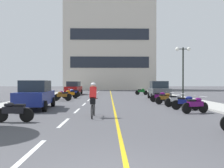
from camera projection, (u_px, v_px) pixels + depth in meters
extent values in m
plane|color=#47474C|center=(109.00, 98.00, 24.54)|extent=(140.00, 140.00, 0.00)
cube|color=#A8A8A3|center=(50.00, 96.00, 27.43)|extent=(2.40, 72.00, 0.12)
cube|color=#A8A8A3|center=(168.00, 96.00, 27.65)|extent=(2.40, 72.00, 0.12)
cube|color=silver|center=(31.00, 152.00, 5.51)|extent=(0.14, 2.20, 0.01)
cube|color=silver|center=(64.00, 123.00, 9.51)|extent=(0.14, 2.20, 0.01)
cube|color=silver|center=(77.00, 111.00, 13.51)|extent=(0.14, 2.20, 0.01)
cube|color=silver|center=(84.00, 104.00, 17.51)|extent=(0.14, 2.20, 0.01)
cube|color=silver|center=(89.00, 100.00, 21.51)|extent=(0.14, 2.20, 0.01)
cube|color=silver|center=(92.00, 97.00, 25.51)|extent=(0.14, 2.20, 0.01)
cube|color=silver|center=(94.00, 95.00, 29.51)|extent=(0.14, 2.20, 0.01)
cube|color=silver|center=(96.00, 94.00, 33.51)|extent=(0.14, 2.20, 0.01)
cube|color=silver|center=(97.00, 92.00, 37.51)|extent=(0.14, 2.20, 0.01)
cube|color=silver|center=(98.00, 91.00, 41.51)|extent=(0.14, 2.20, 0.01)
cube|color=silver|center=(99.00, 91.00, 45.51)|extent=(0.14, 2.20, 0.01)
cube|color=silver|center=(100.00, 90.00, 49.50)|extent=(0.14, 2.20, 0.01)
cube|color=gold|center=(111.00, 96.00, 27.54)|extent=(0.12, 66.00, 0.01)
cube|color=beige|center=(110.00, 47.00, 52.88)|extent=(20.16, 8.85, 20.10)
cube|color=#1E232D|center=(110.00, 62.00, 48.44)|extent=(16.94, 0.10, 2.41)
cube|color=#1E232D|center=(110.00, 34.00, 48.39)|extent=(16.94, 0.10, 2.41)
cylinder|color=black|center=(183.00, 73.00, 21.48)|extent=(0.14, 0.14, 4.91)
cylinder|color=black|center=(183.00, 49.00, 21.46)|extent=(1.10, 0.08, 0.08)
sphere|color=white|center=(177.00, 49.00, 21.45)|extent=(0.36, 0.36, 0.36)
sphere|color=white|center=(189.00, 49.00, 21.47)|extent=(0.36, 0.36, 0.36)
cylinder|color=black|center=(28.00, 102.00, 15.75)|extent=(0.27, 0.65, 0.64)
cylinder|color=black|center=(53.00, 102.00, 15.90)|extent=(0.27, 0.65, 0.64)
cylinder|color=black|center=(15.00, 106.00, 12.96)|extent=(0.27, 0.65, 0.64)
cylinder|color=black|center=(45.00, 106.00, 13.11)|extent=(0.27, 0.65, 0.64)
cube|color=navy|center=(36.00, 98.00, 14.42)|extent=(2.00, 4.31, 0.80)
cube|color=#1E2833|center=(36.00, 86.00, 14.42)|extent=(1.72, 2.31, 0.70)
cylinder|color=black|center=(149.00, 95.00, 24.21)|extent=(0.26, 0.65, 0.64)
cylinder|color=black|center=(165.00, 95.00, 24.12)|extent=(0.26, 0.65, 0.64)
cylinder|color=black|center=(152.00, 97.00, 21.41)|extent=(0.26, 0.65, 0.64)
cylinder|color=black|center=(170.00, 97.00, 21.32)|extent=(0.26, 0.65, 0.64)
cube|color=#4C5156|center=(159.00, 92.00, 22.76)|extent=(1.99, 4.31, 0.80)
cube|color=#1E2833|center=(159.00, 85.00, 22.75)|extent=(1.71, 2.30, 0.70)
cylinder|color=black|center=(70.00, 92.00, 32.75)|extent=(0.26, 0.65, 0.64)
cylinder|color=black|center=(81.00, 92.00, 32.69)|extent=(0.26, 0.65, 0.64)
cylinder|color=black|center=(65.00, 93.00, 29.96)|extent=(0.26, 0.65, 0.64)
cylinder|color=black|center=(78.00, 93.00, 29.89)|extent=(0.26, 0.65, 0.64)
cube|color=maroon|center=(74.00, 89.00, 31.32)|extent=(1.93, 4.29, 0.80)
cube|color=#1E2833|center=(74.00, 84.00, 31.31)|extent=(1.68, 2.28, 0.70)
cylinder|color=black|center=(1.00, 115.00, 9.63)|extent=(0.60, 0.11, 0.60)
cylinder|color=black|center=(27.00, 115.00, 9.66)|extent=(0.60, 0.11, 0.60)
cube|color=black|center=(14.00, 110.00, 9.65)|extent=(0.90, 0.29, 0.28)
ellipsoid|color=black|center=(9.00, 105.00, 9.64)|extent=(0.44, 0.24, 0.22)
cube|color=black|center=(20.00, 105.00, 9.65)|extent=(0.44, 0.24, 0.10)
cylinder|color=silver|center=(1.00, 101.00, 9.63)|extent=(0.04, 0.60, 0.03)
cylinder|color=black|center=(203.00, 107.00, 12.59)|extent=(0.60, 0.28, 0.60)
cylinder|color=black|center=(187.00, 108.00, 12.24)|extent=(0.60, 0.28, 0.60)
cube|color=#590C59|center=(195.00, 104.00, 12.41)|extent=(0.94, 0.54, 0.28)
ellipsoid|color=#590C59|center=(198.00, 100.00, 12.48)|extent=(0.49, 0.36, 0.22)
cube|color=black|center=(191.00, 100.00, 12.33)|extent=(0.49, 0.36, 0.10)
cylinder|color=silver|center=(203.00, 97.00, 12.59)|extent=(0.21, 0.58, 0.03)
cylinder|color=black|center=(195.00, 105.00, 13.65)|extent=(0.60, 0.28, 0.60)
cylinder|color=black|center=(176.00, 105.00, 13.98)|extent=(0.60, 0.28, 0.60)
cube|color=navy|center=(186.00, 102.00, 13.81)|extent=(0.94, 0.55, 0.28)
ellipsoid|color=navy|center=(189.00, 98.00, 13.75)|extent=(0.49, 0.37, 0.22)
cube|color=black|center=(181.00, 98.00, 13.89)|extent=(0.49, 0.37, 0.10)
cylinder|color=silver|center=(195.00, 96.00, 13.65)|extent=(0.22, 0.58, 0.03)
cylinder|color=black|center=(183.00, 102.00, 15.83)|extent=(0.61, 0.22, 0.60)
cylinder|color=black|center=(169.00, 103.00, 15.59)|extent=(0.61, 0.22, 0.60)
cube|color=#B2B2B7|center=(176.00, 99.00, 15.71)|extent=(0.94, 0.46, 0.28)
ellipsoid|color=#B2B2B7|center=(178.00, 96.00, 15.75)|extent=(0.48, 0.32, 0.22)
cube|color=black|center=(173.00, 96.00, 15.65)|extent=(0.48, 0.32, 0.10)
cylinder|color=silver|center=(183.00, 94.00, 15.82)|extent=(0.15, 0.59, 0.03)
cylinder|color=black|center=(172.00, 100.00, 17.67)|extent=(0.61, 0.24, 0.60)
cylinder|color=black|center=(159.00, 100.00, 17.39)|extent=(0.61, 0.24, 0.60)
cube|color=brown|center=(165.00, 98.00, 17.53)|extent=(0.94, 0.49, 0.28)
ellipsoid|color=brown|center=(168.00, 95.00, 17.58)|extent=(0.49, 0.34, 0.22)
cube|color=black|center=(162.00, 95.00, 17.46)|extent=(0.49, 0.34, 0.10)
cylinder|color=silver|center=(172.00, 93.00, 17.66)|extent=(0.18, 0.59, 0.03)
cylinder|color=black|center=(167.00, 99.00, 19.18)|extent=(0.61, 0.24, 0.60)
cylinder|color=black|center=(153.00, 99.00, 19.41)|extent=(0.61, 0.24, 0.60)
cube|color=#590C59|center=(160.00, 96.00, 19.29)|extent=(0.94, 0.48, 0.28)
ellipsoid|color=#590C59|center=(162.00, 94.00, 19.25)|extent=(0.48, 0.34, 0.22)
cube|color=black|center=(157.00, 94.00, 19.35)|extent=(0.48, 0.34, 0.10)
cylinder|color=silver|center=(167.00, 92.00, 19.17)|extent=(0.17, 0.59, 0.03)
cylinder|color=black|center=(56.00, 98.00, 20.57)|extent=(0.60, 0.11, 0.60)
cylinder|color=black|center=(68.00, 98.00, 20.58)|extent=(0.60, 0.11, 0.60)
cube|color=brown|center=(62.00, 95.00, 20.57)|extent=(0.90, 0.29, 0.28)
ellipsoid|color=brown|center=(60.00, 93.00, 20.57)|extent=(0.44, 0.25, 0.22)
cube|color=black|center=(65.00, 93.00, 20.57)|extent=(0.44, 0.25, 0.10)
cylinder|color=silver|center=(56.00, 91.00, 20.57)|extent=(0.04, 0.60, 0.03)
cylinder|color=black|center=(58.00, 96.00, 22.28)|extent=(0.61, 0.14, 0.60)
cylinder|color=black|center=(69.00, 96.00, 22.23)|extent=(0.61, 0.14, 0.60)
cube|color=#590C59|center=(63.00, 94.00, 22.26)|extent=(0.92, 0.34, 0.28)
ellipsoid|color=#590C59|center=(61.00, 92.00, 22.26)|extent=(0.45, 0.27, 0.22)
cube|color=black|center=(66.00, 92.00, 22.24)|extent=(0.45, 0.27, 0.10)
cylinder|color=silver|center=(58.00, 90.00, 22.28)|extent=(0.07, 0.60, 0.03)
cylinder|color=black|center=(65.00, 96.00, 23.54)|extent=(0.61, 0.24, 0.60)
cylinder|color=black|center=(75.00, 96.00, 23.83)|extent=(0.61, 0.24, 0.60)
cube|color=orange|center=(70.00, 94.00, 23.68)|extent=(0.94, 0.49, 0.28)
ellipsoid|color=orange|center=(68.00, 91.00, 23.63)|extent=(0.49, 0.34, 0.22)
cube|color=black|center=(72.00, 92.00, 23.75)|extent=(0.49, 0.34, 0.10)
cylinder|color=silver|center=(65.00, 90.00, 23.54)|extent=(0.18, 0.59, 0.03)
cylinder|color=black|center=(69.00, 94.00, 26.64)|extent=(0.60, 0.26, 0.60)
cylinder|color=black|center=(78.00, 94.00, 26.35)|extent=(0.60, 0.26, 0.60)
cube|color=navy|center=(73.00, 92.00, 26.49)|extent=(0.94, 0.52, 0.28)
ellipsoid|color=navy|center=(72.00, 90.00, 26.54)|extent=(0.49, 0.35, 0.22)
cube|color=black|center=(75.00, 91.00, 26.43)|extent=(0.49, 0.35, 0.10)
cylinder|color=silver|center=(69.00, 89.00, 26.63)|extent=(0.19, 0.59, 0.03)
cylinder|color=black|center=(69.00, 93.00, 28.37)|extent=(0.61, 0.22, 0.60)
cylinder|color=black|center=(78.00, 93.00, 28.60)|extent=(0.61, 0.22, 0.60)
cube|color=#B2B2B7|center=(73.00, 92.00, 28.48)|extent=(0.94, 0.45, 0.28)
ellipsoid|color=#B2B2B7|center=(72.00, 90.00, 28.44)|extent=(0.48, 0.32, 0.22)
cube|color=black|center=(75.00, 90.00, 28.53)|extent=(0.48, 0.32, 0.10)
cylinder|color=silver|center=(69.00, 89.00, 28.36)|extent=(0.15, 0.59, 0.03)
cylinder|color=black|center=(146.00, 93.00, 30.06)|extent=(0.60, 0.27, 0.60)
cylinder|color=black|center=(137.00, 93.00, 30.37)|extent=(0.60, 0.27, 0.60)
cube|color=#0C4C19|center=(142.00, 91.00, 30.21)|extent=(0.94, 0.53, 0.28)
ellipsoid|color=#0C4C19|center=(143.00, 89.00, 30.15)|extent=(0.49, 0.36, 0.22)
cube|color=black|center=(140.00, 90.00, 30.28)|extent=(0.49, 0.36, 0.10)
cylinder|color=silver|center=(146.00, 88.00, 30.05)|extent=(0.21, 0.58, 0.03)
torus|color=black|center=(94.00, 109.00, 11.60)|extent=(0.06, 0.72, 0.72)
torus|color=black|center=(92.00, 111.00, 10.55)|extent=(0.06, 0.72, 0.72)
cylinder|color=black|center=(93.00, 104.00, 11.05)|extent=(0.07, 0.95, 0.04)
cube|color=black|center=(93.00, 100.00, 10.90)|extent=(0.11, 0.20, 0.06)
cylinder|color=black|center=(94.00, 98.00, 11.50)|extent=(0.42, 0.04, 0.03)
cube|color=black|center=(93.00, 101.00, 10.95)|extent=(0.25, 0.37, 0.28)
cube|color=red|center=(93.00, 93.00, 11.10)|extent=(0.33, 0.46, 0.61)
sphere|color=tan|center=(93.00, 86.00, 11.23)|extent=(0.20, 0.20, 0.20)
ellipsoid|color=white|center=(93.00, 84.00, 11.22)|extent=(0.24, 0.26, 0.16)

